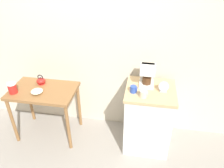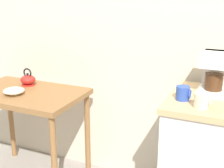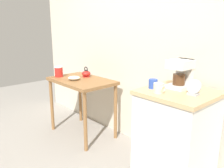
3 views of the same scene
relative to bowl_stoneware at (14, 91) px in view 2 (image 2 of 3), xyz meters
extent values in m
cube|color=beige|center=(0.76, 0.54, 0.60)|extent=(4.40, 0.10, 2.80)
cube|color=olive|center=(0.03, 0.09, -0.05)|extent=(0.88, 0.56, 0.04)
cylinder|color=olive|center=(0.43, -0.15, -0.43)|extent=(0.04, 0.04, 0.73)
cylinder|color=olive|center=(-0.36, 0.33, -0.43)|extent=(0.04, 0.04, 0.73)
cylinder|color=olive|center=(0.43, 0.33, -0.43)|extent=(0.04, 0.04, 0.73)
cube|color=tan|center=(1.46, 0.13, 0.09)|extent=(0.61, 0.60, 0.04)
cylinder|color=beige|center=(0.00, 0.00, -0.02)|extent=(0.07, 0.07, 0.01)
ellipsoid|color=beige|center=(0.00, 0.00, 0.00)|extent=(0.16, 0.16, 0.04)
cylinder|color=red|center=(-0.05, 0.23, -0.02)|extent=(0.10, 0.10, 0.01)
ellipsoid|color=red|center=(-0.05, 0.23, 0.02)|extent=(0.12, 0.12, 0.07)
cone|color=red|center=(0.01, 0.23, 0.02)|extent=(0.06, 0.03, 0.04)
sphere|color=black|center=(-0.05, 0.23, 0.06)|extent=(0.02, 0.02, 0.02)
torus|color=black|center=(-0.05, 0.23, 0.08)|extent=(0.08, 0.01, 0.08)
cube|color=white|center=(1.39, 0.23, 0.12)|extent=(0.18, 0.22, 0.03)
cube|color=white|center=(1.39, 0.31, 0.23)|extent=(0.16, 0.05, 0.26)
cube|color=white|center=(1.39, 0.23, 0.32)|extent=(0.18, 0.22, 0.08)
cylinder|color=#4C2D19|center=(1.39, 0.22, 0.18)|extent=(0.11, 0.11, 0.10)
cylinder|color=#2D4CAD|center=(1.24, 0.03, 0.15)|extent=(0.08, 0.08, 0.08)
torus|color=#2D4CAD|center=(1.29, 0.03, 0.15)|extent=(0.01, 0.06, 0.06)
cylinder|color=beige|center=(1.37, -0.05, 0.15)|extent=(0.09, 0.09, 0.08)
torus|color=beige|center=(1.41, -0.05, 0.15)|extent=(0.01, 0.06, 0.06)
camera|label=1|loc=(1.35, -2.14, 1.55)|focal=34.56mm
camera|label=2|loc=(1.60, -1.78, 0.77)|focal=51.81mm
camera|label=3|loc=(2.50, -1.62, 0.66)|focal=37.39mm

